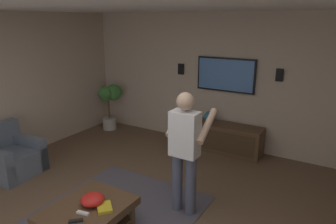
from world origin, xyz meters
TOP-DOWN VIEW (x-y plane):
  - wall_back_tv at (3.26, 0.00)m, footprint 0.10×6.24m
  - armchair at (0.24, 2.51)m, footprint 0.87×0.88m
  - coffee_table at (-0.24, 0.26)m, footprint 1.00×0.80m
  - media_console at (2.93, -0.08)m, footprint 0.45×1.70m
  - tv at (3.17, -0.08)m, footprint 0.05×1.15m
  - person_standing at (0.79, -0.47)m, footprint 0.53×0.53m
  - potted_plant_tall at (2.79, 2.55)m, footprint 0.53×0.42m
  - bowl at (-0.17, 0.24)m, footprint 0.28×0.28m
  - remote_white at (-0.36, 0.20)m, footprint 0.07×0.16m
  - remote_black at (-0.50, 0.16)m, footprint 0.14×0.14m
  - book at (-0.17, 0.06)m, footprint 0.27×0.27m
  - vase_round at (2.92, 0.11)m, footprint 0.22×0.22m
  - wall_speaker_left at (3.18, -1.06)m, footprint 0.06×0.12m
  - wall_speaker_right at (3.18, 0.90)m, footprint 0.06×0.12m

SIDE VIEW (x-z plane):
  - media_console at x=2.93m, z-range 0.00..0.55m
  - armchair at x=0.24m, z-range -0.13..0.69m
  - coffee_table at x=-0.24m, z-range 0.10..0.50m
  - remote_white at x=-0.36m, z-range 0.40..0.42m
  - remote_black at x=-0.50m, z-range 0.40..0.42m
  - book at x=-0.17m, z-range 0.40..0.44m
  - bowl at x=-0.17m, z-range 0.40..0.53m
  - vase_round at x=2.92m, z-range 0.55..0.77m
  - potted_plant_tall at x=2.79m, z-range 0.18..1.23m
  - person_standing at x=0.79m, z-range 0.11..1.75m
  - wall_back_tv at x=3.26m, z-range 0.00..2.62m
  - tv at x=3.17m, z-range 1.14..1.79m
  - wall_speaker_right at x=3.18m, z-range 1.38..1.60m
  - wall_speaker_left at x=3.18m, z-range 1.44..1.66m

